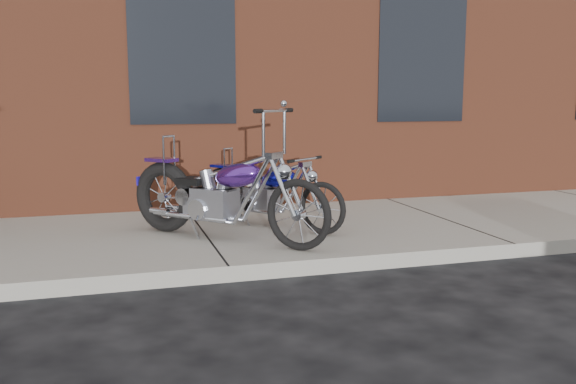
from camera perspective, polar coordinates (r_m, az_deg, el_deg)
name	(u,v)px	position (r m, az deg, el deg)	size (l,w,h in m)	color
ground	(229,283)	(5.55, -5.53, -8.43)	(120.00, 120.00, 0.00)	black
sidewalk	(203,238)	(6.96, -7.91, -4.31)	(22.00, 3.00, 0.15)	gray
chopper_purple	(222,198)	(6.45, -6.22, -0.57)	(1.78, 1.88, 1.39)	black
chopper_blue	(267,195)	(7.10, -2.01, -0.31)	(1.34, 1.67, 0.89)	black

